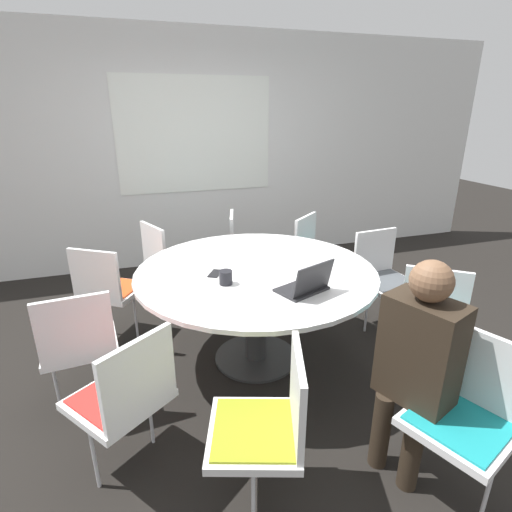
% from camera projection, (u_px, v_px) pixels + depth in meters
% --- Properties ---
extents(ground_plane, '(16.00, 16.00, 0.00)m').
position_uv_depth(ground_plane, '(256.00, 358.00, 3.15)').
color(ground_plane, black).
extents(wall_back, '(8.00, 0.07, 2.70)m').
position_uv_depth(wall_back, '(196.00, 152.00, 4.74)').
color(wall_back, silver).
rests_on(wall_back, ground_plane).
extents(conference_table, '(1.73, 1.73, 0.76)m').
position_uv_depth(conference_table, '(256.00, 285.00, 2.93)').
color(conference_table, '#333333').
rests_on(conference_table, ground_plane).
extents(chair_0, '(0.55, 0.56, 0.86)m').
position_uv_depth(chair_0, '(467.00, 408.00, 1.90)').
color(chair_0, white).
rests_on(chair_0, ground_plane).
extents(chair_1, '(0.61, 0.60, 0.86)m').
position_uv_depth(chair_1, '(433.00, 325.00, 2.63)').
color(chair_1, white).
rests_on(chair_1, ground_plane).
extents(chair_2, '(0.47, 0.46, 0.86)m').
position_uv_depth(chair_2, '(382.00, 272.00, 3.47)').
color(chair_2, white).
rests_on(chair_2, ground_plane).
extents(chair_3, '(0.61, 0.60, 0.86)m').
position_uv_depth(chair_3, '(316.00, 251.00, 3.97)').
color(chair_3, white).
rests_on(chair_3, ground_plane).
extents(chair_4, '(0.52, 0.54, 0.86)m').
position_uv_depth(chair_4, '(245.00, 247.00, 4.11)').
color(chair_4, white).
rests_on(chair_4, ground_plane).
extents(chair_5, '(0.56, 0.57, 0.86)m').
position_uv_depth(chair_5, '(167.00, 258.00, 3.80)').
color(chair_5, white).
rests_on(chair_5, ground_plane).
extents(chair_6, '(0.60, 0.59, 0.86)m').
position_uv_depth(chair_6, '(107.00, 286.00, 3.20)').
color(chair_6, white).
rests_on(chair_6, ground_plane).
extents(chair_7, '(0.48, 0.46, 0.86)m').
position_uv_depth(chair_7, '(79.00, 340.00, 2.46)').
color(chair_7, white).
rests_on(chair_7, ground_plane).
extents(chair_8, '(0.60, 0.60, 0.86)m').
position_uv_depth(chair_8, '(125.00, 393.00, 2.00)').
color(chair_8, white).
rests_on(chair_8, ground_plane).
extents(chair_9, '(0.54, 0.55, 0.86)m').
position_uv_depth(chair_9, '(269.00, 420.00, 1.82)').
color(chair_9, white).
rests_on(chair_9, ground_plane).
extents(person_0, '(0.34, 0.41, 1.21)m').
position_uv_depth(person_0, '(417.00, 357.00, 1.96)').
color(person_0, '#2D2319').
rests_on(person_0, ground_plane).
extents(laptop, '(0.37, 0.33, 0.21)m').
position_uv_depth(laptop, '(307.00, 284.00, 2.50)').
color(laptop, '#232326').
rests_on(laptop, conference_table).
extents(coffee_cup, '(0.09, 0.09, 0.09)m').
position_uv_depth(coffee_cup, '(226.00, 277.00, 2.62)').
color(coffee_cup, black).
rests_on(coffee_cup, conference_table).
extents(cell_phone, '(0.13, 0.16, 0.01)m').
position_uv_depth(cell_phone, '(215.00, 273.00, 2.80)').
color(cell_phone, black).
rests_on(cell_phone, conference_table).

